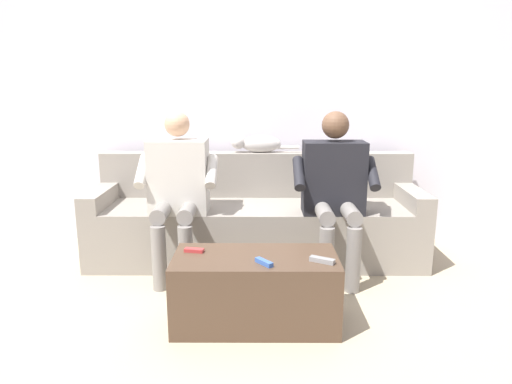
% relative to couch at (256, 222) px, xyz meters
% --- Properties ---
extents(ground_plane, '(8.00, 8.00, 0.00)m').
position_rel_couch_xyz_m(ground_plane, '(0.00, 0.72, -0.29)').
color(ground_plane, tan).
extents(back_wall, '(4.66, 0.06, 2.77)m').
position_rel_couch_xyz_m(back_wall, '(0.00, -0.46, 1.09)').
color(back_wall, silver).
rests_on(back_wall, ground).
extents(couch, '(2.56, 0.73, 0.81)m').
position_rel_couch_xyz_m(couch, '(0.00, 0.00, 0.00)').
color(couch, gray).
rests_on(couch, ground).
extents(coffee_table, '(0.94, 0.45, 0.41)m').
position_rel_couch_xyz_m(coffee_table, '(0.00, 1.09, -0.09)').
color(coffee_table, '#4C3828').
rests_on(coffee_table, ground).
extents(person_left_seated, '(0.59, 0.55, 1.18)m').
position_rel_couch_xyz_m(person_left_seated, '(-0.56, 0.35, 0.38)').
color(person_left_seated, black).
rests_on(person_left_seated, ground).
extents(person_right_seated, '(0.57, 0.58, 1.18)m').
position_rel_couch_xyz_m(person_right_seated, '(0.56, 0.31, 0.38)').
color(person_right_seated, beige).
rests_on(person_right_seated, ground).
extents(cat_on_backrest, '(0.56, 0.12, 0.16)m').
position_rel_couch_xyz_m(cat_on_backrest, '(0.00, -0.24, 0.60)').
color(cat_on_backrest, silver).
rests_on(cat_on_backrest, couch).
extents(remote_blue, '(0.10, 0.12, 0.03)m').
position_rel_couch_xyz_m(remote_blue, '(-0.05, 1.22, 0.13)').
color(remote_blue, '#3860B7').
rests_on(remote_blue, coffee_table).
extents(remote_gray, '(0.14, 0.10, 0.03)m').
position_rel_couch_xyz_m(remote_gray, '(-0.37, 1.18, 0.13)').
color(remote_gray, gray).
rests_on(remote_gray, coffee_table).
extents(remote_red, '(0.12, 0.06, 0.02)m').
position_rel_couch_xyz_m(remote_red, '(0.36, 1.02, 0.13)').
color(remote_red, '#B73333').
rests_on(remote_red, coffee_table).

